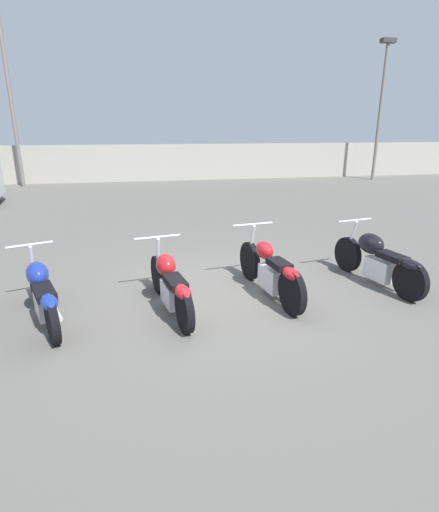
{
  "coord_description": "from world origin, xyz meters",
  "views": [
    {
      "loc": [
        -1.15,
        -5.84,
        2.6
      ],
      "look_at": [
        0.0,
        0.07,
        0.65
      ],
      "focal_mm": 28.0,
      "sensor_mm": 36.0,
      "label": 1
    }
  ],
  "objects_px": {
    "light_pole_left": "(382,98)",
    "motorcycle_slot_2": "(270,271)",
    "motorcycle_slot_3": "(378,260)",
    "light_pole_right": "(6,71)",
    "motorcycle_slot_0": "(42,293)",
    "motorcycle_slot_1": "(170,285)"
  },
  "relations": [
    {
      "from": "light_pole_left",
      "to": "motorcycle_slot_2",
      "type": "height_order",
      "value": "light_pole_left"
    },
    {
      "from": "light_pole_left",
      "to": "motorcycle_slot_2",
      "type": "distance_m",
      "value": 16.98
    },
    {
      "from": "motorcycle_slot_3",
      "to": "light_pole_right",
      "type": "bearing_deg",
      "value": 112.37
    },
    {
      "from": "motorcycle_slot_0",
      "to": "motorcycle_slot_2",
      "type": "height_order",
      "value": "motorcycle_slot_2"
    },
    {
      "from": "light_pole_right",
      "to": "light_pole_left",
      "type": "bearing_deg",
      "value": -2.44
    },
    {
      "from": "motorcycle_slot_0",
      "to": "light_pole_right",
      "type": "bearing_deg",
      "value": 84.6
    },
    {
      "from": "motorcycle_slot_1",
      "to": "motorcycle_slot_0",
      "type": "bearing_deg",
      "value": 169.09
    },
    {
      "from": "light_pole_right",
      "to": "motorcycle_slot_1",
      "type": "height_order",
      "value": "light_pole_right"
    },
    {
      "from": "motorcycle_slot_1",
      "to": "motorcycle_slot_2",
      "type": "distance_m",
      "value": 1.62
    },
    {
      "from": "light_pole_right",
      "to": "motorcycle_slot_2",
      "type": "xyz_separation_m",
      "value": [
        7.24,
        -14.08,
        -4.44
      ]
    },
    {
      "from": "light_pole_left",
      "to": "motorcycle_slot_2",
      "type": "xyz_separation_m",
      "value": [
        -9.88,
        -13.36,
        -3.52
      ]
    },
    {
      "from": "light_pole_left",
      "to": "motorcycle_slot_3",
      "type": "bearing_deg",
      "value": -120.91
    },
    {
      "from": "motorcycle_slot_0",
      "to": "motorcycle_slot_3",
      "type": "height_order",
      "value": "motorcycle_slot_3"
    },
    {
      "from": "motorcycle_slot_0",
      "to": "motorcycle_slot_1",
      "type": "relative_size",
      "value": 0.96
    },
    {
      "from": "light_pole_right",
      "to": "motorcycle_slot_3",
      "type": "height_order",
      "value": "light_pole_right"
    },
    {
      "from": "motorcycle_slot_0",
      "to": "motorcycle_slot_1",
      "type": "xyz_separation_m",
      "value": [
        1.76,
        0.0,
        -0.01
      ]
    },
    {
      "from": "light_pole_left",
      "to": "motorcycle_slot_3",
      "type": "xyz_separation_m",
      "value": [
        -7.93,
        -13.24,
        -3.49
      ]
    },
    {
      "from": "light_pole_left",
      "to": "light_pole_right",
      "type": "relative_size",
      "value": 0.79
    },
    {
      "from": "light_pole_right",
      "to": "motorcycle_slot_2",
      "type": "height_order",
      "value": "light_pole_right"
    },
    {
      "from": "light_pole_left",
      "to": "motorcycle_slot_1",
      "type": "relative_size",
      "value": 3.2
    },
    {
      "from": "motorcycle_slot_2",
      "to": "motorcycle_slot_1",
      "type": "bearing_deg",
      "value": -179.54
    },
    {
      "from": "motorcycle_slot_1",
      "to": "motorcycle_slot_2",
      "type": "relative_size",
      "value": 0.94
    }
  ]
}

